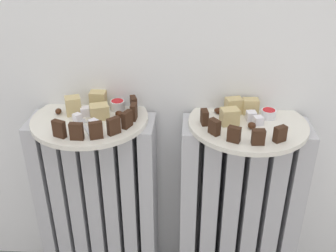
{
  "coord_description": "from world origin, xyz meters",
  "views": [
    {
      "loc": [
        0.06,
        -0.62,
        1.04
      ],
      "look_at": [
        0.0,
        0.28,
        0.55
      ],
      "focal_mm": 42.2,
      "sensor_mm": 36.0,
      "label": 1
    }
  ],
  "objects_px": {
    "radiator_left": "(99,207)",
    "jam_bowl_left": "(118,105)",
    "plate_left": "(90,119)",
    "jam_bowl_right": "(269,113)",
    "radiator_right": "(238,212)",
    "fork": "(85,126)",
    "plate_right": "(248,124)"
  },
  "relations": [
    {
      "from": "jam_bowl_left",
      "to": "fork",
      "type": "distance_m",
      "value": 0.12
    },
    {
      "from": "plate_left",
      "to": "plate_right",
      "type": "xyz_separation_m",
      "value": [
        0.41,
        0.0,
        0.0
      ]
    },
    {
      "from": "plate_left",
      "to": "jam_bowl_left",
      "type": "height_order",
      "value": "jam_bowl_left"
    },
    {
      "from": "jam_bowl_left",
      "to": "radiator_left",
      "type": "bearing_deg",
      "value": -142.73
    },
    {
      "from": "radiator_right",
      "to": "jam_bowl_right",
      "type": "relative_size",
      "value": 14.53
    },
    {
      "from": "jam_bowl_right",
      "to": "fork",
      "type": "xyz_separation_m",
      "value": [
        -0.46,
        -0.08,
        -0.01
      ]
    },
    {
      "from": "plate_left",
      "to": "jam_bowl_left",
      "type": "xyz_separation_m",
      "value": [
        0.06,
        0.05,
        0.02
      ]
    },
    {
      "from": "plate_right",
      "to": "jam_bowl_right",
      "type": "bearing_deg",
      "value": 24.29
    },
    {
      "from": "jam_bowl_right",
      "to": "fork",
      "type": "height_order",
      "value": "jam_bowl_right"
    },
    {
      "from": "jam_bowl_left",
      "to": "jam_bowl_right",
      "type": "height_order",
      "value": "jam_bowl_left"
    },
    {
      "from": "radiator_left",
      "to": "jam_bowl_right",
      "type": "relative_size",
      "value": 14.53
    },
    {
      "from": "jam_bowl_left",
      "to": "fork",
      "type": "height_order",
      "value": "jam_bowl_left"
    },
    {
      "from": "jam_bowl_right",
      "to": "radiator_left",
      "type": "bearing_deg",
      "value": -176.95
    },
    {
      "from": "fork",
      "to": "radiator_right",
      "type": "bearing_deg",
      "value": 7.36
    },
    {
      "from": "radiator_right",
      "to": "plate_right",
      "type": "distance_m",
      "value": 0.29
    },
    {
      "from": "radiator_left",
      "to": "jam_bowl_left",
      "type": "relative_size",
      "value": 14.41
    },
    {
      "from": "plate_left",
      "to": "jam_bowl_right",
      "type": "xyz_separation_m",
      "value": [
        0.46,
        0.02,
        0.02
      ]
    },
    {
      "from": "radiator_left",
      "to": "plate_right",
      "type": "distance_m",
      "value": 0.5
    },
    {
      "from": "radiator_right",
      "to": "jam_bowl_right",
      "type": "distance_m",
      "value": 0.32
    },
    {
      "from": "plate_left",
      "to": "plate_right",
      "type": "distance_m",
      "value": 0.41
    },
    {
      "from": "plate_left",
      "to": "radiator_right",
      "type": "bearing_deg",
      "value": 0.0
    },
    {
      "from": "radiator_left",
      "to": "plate_left",
      "type": "height_order",
      "value": "plate_left"
    },
    {
      "from": "radiator_right",
      "to": "plate_right",
      "type": "height_order",
      "value": "plate_right"
    },
    {
      "from": "radiator_right",
      "to": "jam_bowl_right",
      "type": "bearing_deg",
      "value": 24.29
    },
    {
      "from": "plate_right",
      "to": "fork",
      "type": "distance_m",
      "value": 0.41
    },
    {
      "from": "plate_right",
      "to": "jam_bowl_right",
      "type": "height_order",
      "value": "jam_bowl_right"
    },
    {
      "from": "radiator_left",
      "to": "fork",
      "type": "distance_m",
      "value": 0.3
    },
    {
      "from": "radiator_left",
      "to": "plate_right",
      "type": "relative_size",
      "value": 1.86
    },
    {
      "from": "radiator_left",
      "to": "jam_bowl_left",
      "type": "height_order",
      "value": "jam_bowl_left"
    },
    {
      "from": "radiator_right",
      "to": "plate_left",
      "type": "height_order",
      "value": "plate_left"
    },
    {
      "from": "radiator_left",
      "to": "jam_bowl_right",
      "type": "xyz_separation_m",
      "value": [
        0.46,
        0.02,
        0.31
      ]
    },
    {
      "from": "radiator_left",
      "to": "plate_right",
      "type": "bearing_deg",
      "value": 0.0
    }
  ]
}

